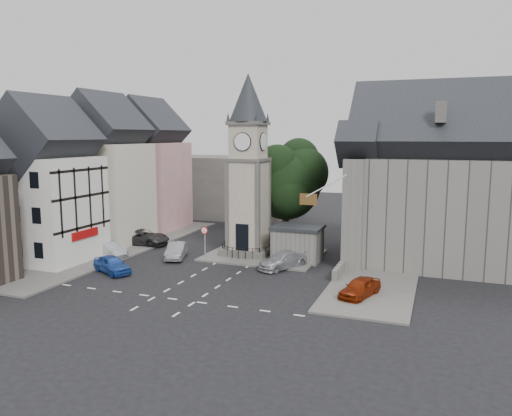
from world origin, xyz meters
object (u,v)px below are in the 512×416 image
at_px(stone_shelter, 298,243).
at_px(pedestrian, 376,256).
at_px(car_east_red, 360,288).
at_px(car_west_blue, 112,264).
at_px(clock_tower, 248,166).

relative_size(stone_shelter, pedestrian, 2.34).
height_order(stone_shelter, car_east_red, stone_shelter).
bearing_deg(car_west_blue, car_east_red, -60.55).
distance_m(clock_tower, car_west_blue, 14.46).
bearing_deg(stone_shelter, car_east_red, -50.81).
bearing_deg(pedestrian, stone_shelter, -38.36).
relative_size(car_west_blue, car_east_red, 1.03).
bearing_deg(pedestrian, car_east_red, 49.24).
xyz_separation_m(clock_tower, pedestrian, (11.50, -0.21, -7.20)).
height_order(car_west_blue, pedestrian, pedestrian).
height_order(clock_tower, pedestrian, clock_tower).
relative_size(stone_shelter, car_west_blue, 1.06).
xyz_separation_m(stone_shelter, car_west_blue, (-12.72, -9.06, -0.86)).
height_order(stone_shelter, car_west_blue, stone_shelter).
height_order(car_east_red, pedestrian, pedestrian).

